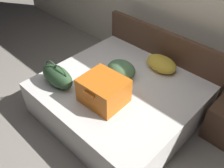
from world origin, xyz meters
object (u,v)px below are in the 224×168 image
object	(u,v)px
hard_case_large	(104,90)
duffel_bag	(57,76)
pillow_near_headboard	(121,69)
pillow_center_head	(161,64)
bed	(119,100)

from	to	relation	value
hard_case_large	duffel_bag	bearing A→B (deg)	-164.84
pillow_near_headboard	duffel_bag	bearing A→B (deg)	-123.16
pillow_near_headboard	pillow_center_head	bearing A→B (deg)	61.10
pillow_near_headboard	pillow_center_head	world-z (taller)	pillow_near_headboard
pillow_near_headboard	bed	bearing A→B (deg)	-55.33
bed	hard_case_large	xyz separation A→B (m)	(0.06, -0.32, 0.41)
bed	pillow_center_head	bearing A→B (deg)	75.88
hard_case_large	duffel_bag	size ratio (longest dim) A/B	1.00
hard_case_large	pillow_near_headboard	size ratio (longest dim) A/B	1.28
duffel_bag	pillow_center_head	size ratio (longest dim) A/B	1.11
hard_case_large	pillow_near_headboard	distance (m)	0.51
bed	pillow_near_headboard	world-z (taller)	pillow_near_headboard
duffel_bag	pillow_near_headboard	bearing A→B (deg)	56.84
bed	hard_case_large	bearing A→B (deg)	-80.10
bed	pillow_near_headboard	size ratio (longest dim) A/B	4.75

